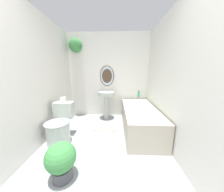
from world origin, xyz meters
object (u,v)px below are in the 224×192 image
at_px(toilet, 60,126).
at_px(bathtub, 139,118).
at_px(pedestal_sink, 107,99).
at_px(shampoo_bottle, 139,94).
at_px(toilet_paper_roll, 63,100).
at_px(potted_plant, 61,160).

bearing_deg(toilet, bathtub, 16.06).
xyz_separation_m(pedestal_sink, shampoo_bottle, (0.92, 0.13, 0.12)).
bearing_deg(toilet_paper_roll, toilet, -90.00).
xyz_separation_m(toilet, bathtub, (1.63, 0.47, -0.02)).
bearing_deg(pedestal_sink, shampoo_bottle, 7.93).
distance_m(toilet, bathtub, 1.70).
height_order(pedestal_sink, toilet_paper_roll, pedestal_sink).
distance_m(shampoo_bottle, toilet_paper_roll, 2.01).
bearing_deg(potted_plant, pedestal_sink, 77.84).
xyz_separation_m(shampoo_bottle, potted_plant, (-1.33, -2.03, -0.42)).
relative_size(bathtub, potted_plant, 3.37).
xyz_separation_m(toilet, toilet_paper_roll, (0.00, 0.23, 0.47)).
distance_m(pedestal_sink, bathtub, 1.07).
bearing_deg(toilet, toilet_paper_roll, 90.00).
bearing_deg(pedestal_sink, toilet, -126.78).
relative_size(toilet, bathtub, 0.43).
xyz_separation_m(toilet, shampoo_bottle, (1.74, 1.22, 0.40)).
bearing_deg(toilet_paper_roll, bathtub, 8.32).
height_order(potted_plant, toilet_paper_roll, toilet_paper_roll).
xyz_separation_m(toilet, pedestal_sink, (0.82, 1.10, 0.28)).
xyz_separation_m(potted_plant, toilet_paper_roll, (-0.41, 1.04, 0.49)).
distance_m(potted_plant, toilet_paper_roll, 1.22).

